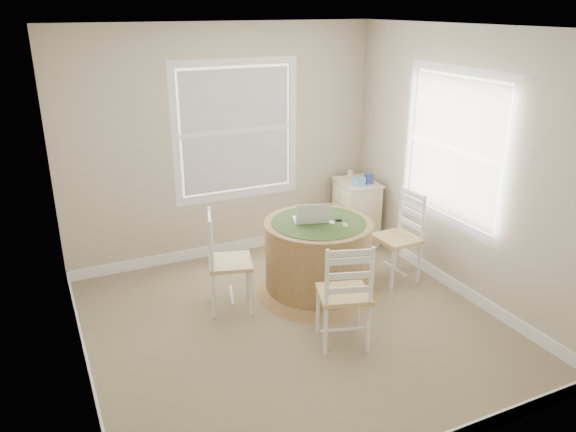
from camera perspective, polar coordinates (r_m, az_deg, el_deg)
room at (r=4.91m, az=1.54°, el=3.36°), size 3.64×3.64×2.64m
round_table at (r=5.63m, az=3.04°, el=-3.93°), size 1.25×1.25×0.77m
chair_left at (r=5.36m, az=-5.89°, el=-4.67°), size 0.50×0.51×0.95m
chair_near at (r=4.80m, az=5.67°, el=-7.84°), size 0.52×0.51×0.95m
chair_right at (r=5.97m, az=11.00°, el=-2.22°), size 0.41×0.43×0.95m
laptop at (r=5.49m, az=2.38°, el=-0.25°), size 0.41×0.38×0.23m
mouse at (r=5.47m, az=4.42°, el=-0.66°), size 0.09×0.11×0.03m
phone at (r=5.43m, az=5.83°, el=-0.95°), size 0.07×0.10×0.02m
keys at (r=5.53m, az=5.15°, el=-0.48°), size 0.07×0.07×0.02m
corner_chest at (r=6.90m, az=6.91°, el=0.45°), size 0.49×0.62×0.77m
tissue_box at (r=6.62m, az=7.23°, el=3.53°), size 0.13×0.13×0.10m
box_yellow at (r=6.85m, az=7.27°, el=3.95°), size 0.16×0.11×0.06m
box_blue at (r=6.70m, az=8.23°, el=3.78°), size 0.09×0.09×0.12m
cup_cream at (r=6.88m, az=6.37°, el=4.20°), size 0.07×0.07×0.09m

